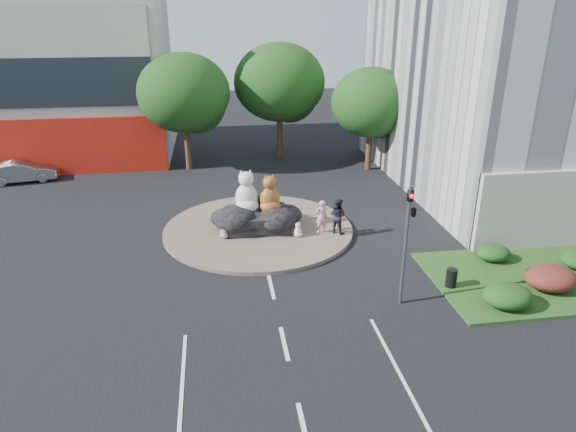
% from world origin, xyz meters
% --- Properties ---
extents(ground, '(120.00, 120.00, 0.00)m').
position_xyz_m(ground, '(0.00, 0.00, 0.00)').
color(ground, black).
rests_on(ground, ground).
extents(roundabout_island, '(10.00, 10.00, 0.20)m').
position_xyz_m(roundabout_island, '(0.00, 10.00, 0.10)').
color(roundabout_island, brown).
rests_on(roundabout_island, ground).
extents(rock_plinth, '(3.20, 2.60, 0.90)m').
position_xyz_m(rock_plinth, '(0.00, 10.00, 0.65)').
color(rock_plinth, black).
rests_on(rock_plinth, roundabout_island).
extents(grass_verge, '(10.00, 6.00, 0.12)m').
position_xyz_m(grass_verge, '(12.00, 3.00, 0.06)').
color(grass_verge, '#264517').
rests_on(grass_verge, ground).
extents(tree_left, '(6.46, 6.46, 8.27)m').
position_xyz_m(tree_left, '(-3.93, 22.06, 5.25)').
color(tree_left, '#382314').
rests_on(tree_left, ground).
extents(tree_mid, '(6.84, 6.84, 8.76)m').
position_xyz_m(tree_mid, '(3.07, 24.06, 5.56)').
color(tree_mid, '#382314').
rests_on(tree_mid, ground).
extents(tree_right, '(5.70, 5.70, 7.30)m').
position_xyz_m(tree_right, '(9.07, 20.06, 4.63)').
color(tree_right, '#382314').
rests_on(tree_right, ground).
extents(hedge_near_green, '(2.00, 1.60, 0.90)m').
position_xyz_m(hedge_near_green, '(9.00, 1.00, 0.57)').
color(hedge_near_green, '#153711').
rests_on(hedge_near_green, grass_verge).
extents(hedge_red, '(2.20, 1.76, 0.99)m').
position_xyz_m(hedge_red, '(11.50, 2.00, 0.61)').
color(hedge_red, '#4A1318').
rests_on(hedge_red, grass_verge).
extents(hedge_back_green, '(1.60, 1.28, 0.72)m').
position_xyz_m(hedge_back_green, '(10.50, 4.80, 0.48)').
color(hedge_back_green, '#153711').
rests_on(hedge_back_green, grass_verge).
extents(traffic_light, '(0.44, 1.24, 5.00)m').
position_xyz_m(traffic_light, '(5.10, 2.00, 3.62)').
color(traffic_light, '#595B60').
rests_on(traffic_light, ground).
extents(street_lamp, '(2.34, 0.22, 8.06)m').
position_xyz_m(street_lamp, '(12.82, 8.00, 4.55)').
color(street_lamp, '#595B60').
rests_on(street_lamp, ground).
extents(cat_white, '(1.44, 1.27, 2.29)m').
position_xyz_m(cat_white, '(-0.56, 10.15, 2.24)').
color(cat_white, silver).
rests_on(cat_white, rock_plinth).
extents(cat_tabby, '(1.46, 1.35, 2.06)m').
position_xyz_m(cat_tabby, '(0.63, 9.94, 2.13)').
color(cat_tabby, '#A34A22').
rests_on(cat_tabby, rock_plinth).
extents(kitten_calico, '(0.67, 0.64, 0.87)m').
position_xyz_m(kitten_calico, '(-1.82, 8.93, 0.63)').
color(kitten_calico, beige).
rests_on(kitten_calico, roundabout_island).
extents(kitten_white, '(0.62, 0.60, 0.80)m').
position_xyz_m(kitten_white, '(1.90, 8.56, 0.60)').
color(kitten_white, beige).
rests_on(kitten_white, roundabout_island).
extents(pedestrian_pink, '(0.70, 0.52, 1.75)m').
position_xyz_m(pedestrian_pink, '(3.19, 8.95, 1.07)').
color(pedestrian_pink, pink).
rests_on(pedestrian_pink, roundabout_island).
extents(pedestrian_dark, '(1.15, 1.13, 1.87)m').
position_xyz_m(pedestrian_dark, '(4.00, 8.76, 1.13)').
color(pedestrian_dark, black).
rests_on(pedestrian_dark, roundabout_island).
extents(parked_car, '(4.55, 2.42, 1.42)m').
position_xyz_m(parked_car, '(-15.10, 20.60, 0.71)').
color(parked_car, '#95979C').
rests_on(parked_car, ground).
extents(litter_bin, '(0.59, 0.59, 0.80)m').
position_xyz_m(litter_bin, '(7.50, 2.78, 0.52)').
color(litter_bin, black).
rests_on(litter_bin, grass_verge).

